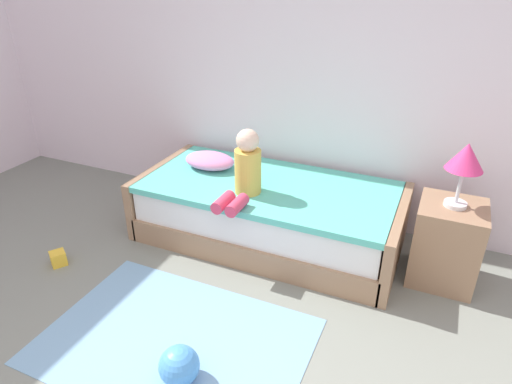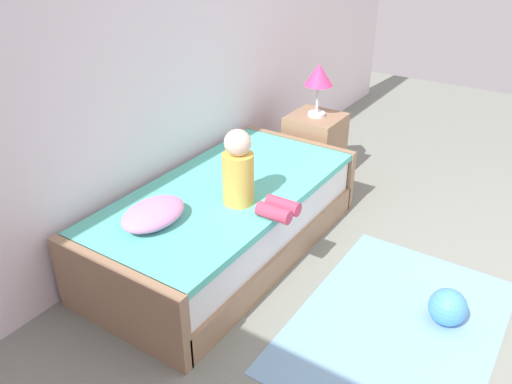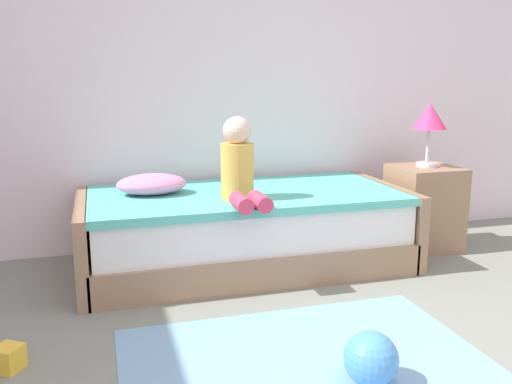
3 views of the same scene
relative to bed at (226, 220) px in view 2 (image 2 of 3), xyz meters
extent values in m
cube|color=white|center=(0.35, 0.60, 1.20)|extent=(7.20, 0.10, 2.90)
cube|color=#997556|center=(0.00, 0.00, -0.15)|extent=(2.00, 1.00, 0.20)
cube|color=white|center=(0.00, 0.00, 0.08)|extent=(1.94, 0.94, 0.25)
cube|color=#59C6B2|center=(0.00, 0.00, 0.23)|extent=(1.98, 0.98, 0.05)
cube|color=#997556|center=(-1.02, 0.00, 0.00)|extent=(0.07, 1.00, 0.50)
cube|color=#997556|center=(1.02, 0.00, 0.00)|extent=(0.07, 1.00, 0.50)
cube|color=#997556|center=(1.35, 0.02, 0.05)|extent=(0.44, 0.44, 0.60)
cylinder|color=silver|center=(1.35, 0.02, 0.37)|extent=(0.15, 0.15, 0.03)
cylinder|color=silver|center=(1.35, 0.02, 0.50)|extent=(0.02, 0.02, 0.24)
cone|color=#E5387A|center=(1.35, 0.02, 0.71)|extent=(0.24, 0.24, 0.18)
cylinder|color=gold|center=(-0.10, -0.18, 0.42)|extent=(0.20, 0.20, 0.34)
sphere|color=beige|center=(-0.10, -0.18, 0.67)|extent=(0.17, 0.17, 0.17)
cylinder|color=#D83F60|center=(-0.15, -0.48, 0.30)|extent=(0.09, 0.22, 0.09)
cylinder|color=#D83F60|center=(-0.04, -0.48, 0.30)|extent=(0.09, 0.22, 0.09)
ellipsoid|color=#EA8CC6|center=(-0.59, 0.10, 0.32)|extent=(0.44, 0.30, 0.13)
sphere|color=#4C99E5|center=(0.11, -1.53, -0.13)|extent=(0.22, 0.22, 0.22)
cube|color=#7AA8CC|center=(-0.08, -1.30, -0.24)|extent=(1.60, 1.10, 0.01)
camera|label=1|loc=(1.19, -2.92, 1.80)|focal=31.19mm
camera|label=2|loc=(-2.46, -1.87, 1.93)|focal=36.29mm
camera|label=3|loc=(-0.90, -3.33, 0.99)|focal=38.23mm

